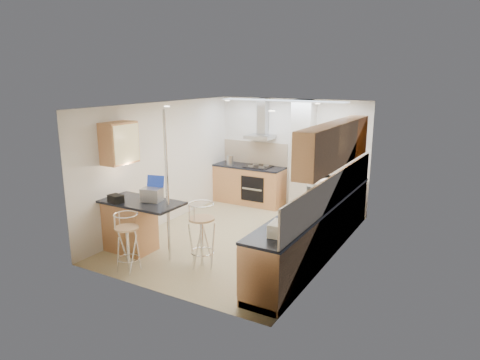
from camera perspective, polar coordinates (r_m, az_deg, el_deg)
The scene contains 16 objects.
ground at distance 8.21m, azimuth 0.03°, elevation -7.71°, with size 4.80×4.80×0.00m, color tan.
room_shell at distance 7.96m, azimuth 3.41°, elevation 3.14°, with size 3.64×4.84×2.51m.
right_counter at distance 7.47m, azimuth 10.15°, elevation -6.38°, with size 0.63×4.40×0.92m.
back_counter at distance 10.26m, azimuth 1.22°, elevation -0.59°, with size 1.70×0.63×0.92m.
peninsula at distance 7.58m, azimuth -12.97°, elevation -6.12°, with size 1.47×0.72×0.94m.
microwave at distance 7.84m, azimuth 11.13°, elevation -0.82°, with size 0.53×0.36×0.29m, color silver.
laptop at distance 7.36m, azimuth -11.67°, elevation -1.93°, with size 0.33×0.24×0.22m, color #979A9F.
bag at distance 7.43m, azimuth -16.23°, elevation -2.41°, with size 0.24×0.18×0.13m, color black.
bar_stool_near at distance 6.94m, azimuth -14.76°, elevation -8.05°, with size 0.39×0.39×0.96m, color tan, non-canonical shape.
bar_stool_end at distance 6.90m, azimuth -5.11°, elevation -7.27°, with size 0.44×0.44×1.07m, color tan, non-canonical shape.
jar_a at distance 8.03m, azimuth 12.49°, elevation -0.99°, with size 0.12×0.12×0.17m, color silver.
jar_b at distance 8.57m, azimuth 13.01°, elevation -0.13°, with size 0.11×0.11×0.16m, color silver.
jar_c at distance 7.11m, azimuth 10.55°, elevation -2.59°, with size 0.14×0.14×0.22m, color beige.
jar_d at distance 6.47m, azimuth 7.12°, elevation -4.48°, with size 0.10×0.10×0.15m, color silver.
bread_bin at distance 5.77m, azimuth 5.45°, elevation -6.54°, with size 0.27×0.34×0.18m, color silver.
kettle at distance 10.23m, azimuth -1.35°, elevation 2.66°, with size 0.16×0.16×0.23m, color #AAADAF.
Camera 1 is at (3.78, -6.64, 3.01)m, focal length 32.00 mm.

